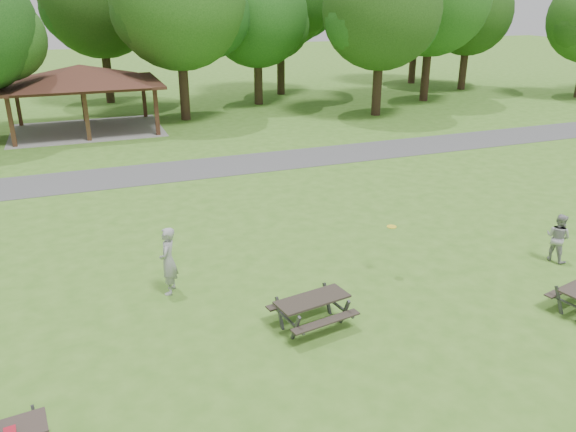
# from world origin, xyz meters

# --- Properties ---
(ground) EXTENTS (160.00, 160.00, 0.00)m
(ground) POSITION_xyz_m (0.00, 0.00, 0.00)
(ground) COLOR #417421
(ground) RESTS_ON ground
(asphalt_path) EXTENTS (120.00, 3.20, 0.02)m
(asphalt_path) POSITION_xyz_m (0.00, 14.00, 0.01)
(asphalt_path) COLOR #49494C
(asphalt_path) RESTS_ON ground
(pavilion) EXTENTS (8.60, 7.01, 3.76)m
(pavilion) POSITION_xyz_m (-4.00, 24.00, 3.06)
(pavilion) COLOR #3A2315
(pavilion) RESTS_ON ground
(tree_row_e) EXTENTS (8.40, 8.00, 11.02)m
(tree_row_e) POSITION_xyz_m (2.10, 25.03, 6.78)
(tree_row_e) COLOR black
(tree_row_e) RESTS_ON ground
(tree_row_f) EXTENTS (7.35, 7.00, 9.55)m
(tree_row_f) POSITION_xyz_m (8.09, 28.53, 5.84)
(tree_row_f) COLOR black
(tree_row_f) RESTS_ON ground
(tree_row_g) EXTENTS (7.77, 7.40, 10.25)m
(tree_row_g) POSITION_xyz_m (14.09, 22.03, 6.33)
(tree_row_g) COLOR black
(tree_row_g) RESTS_ON ground
(tree_row_h) EXTENTS (8.61, 8.20, 11.37)m
(tree_row_h) POSITION_xyz_m (20.10, 25.53, 7.03)
(tree_row_h) COLOR black
(tree_row_h) RESTS_ON ground
(tree_row_i) EXTENTS (7.14, 6.80, 9.52)m
(tree_row_i) POSITION_xyz_m (26.08, 29.03, 5.91)
(tree_row_i) COLOR #301F15
(tree_row_i) RESTS_ON ground
(tree_deep_b) EXTENTS (8.40, 8.00, 11.13)m
(tree_deep_b) POSITION_xyz_m (-1.90, 33.03, 6.89)
(tree_deep_b) COLOR black
(tree_deep_b) RESTS_ON ground
(picnic_table_middle) EXTENTS (2.00, 1.71, 0.77)m
(picnic_table_middle) POSITION_xyz_m (0.16, 0.15, 0.57)
(picnic_table_middle) COLOR black
(picnic_table_middle) RESTS_ON ground
(frisbee_in_flight) EXTENTS (0.33, 0.33, 0.02)m
(frisbee_in_flight) POSITION_xyz_m (3.25, 1.86, 1.46)
(frisbee_in_flight) COLOR yellow
(frisbee_in_flight) RESTS_ON ground
(frisbee_thrower) EXTENTS (0.66, 0.79, 1.85)m
(frisbee_thrower) POSITION_xyz_m (-2.74, 3.00, 0.93)
(frisbee_thrower) COLOR #969699
(frisbee_thrower) RESTS_ON ground
(frisbee_catcher) EXTENTS (0.75, 0.85, 1.48)m
(frisbee_catcher) POSITION_xyz_m (8.36, 0.88, 0.74)
(frisbee_catcher) COLOR #9E9EA0
(frisbee_catcher) RESTS_ON ground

